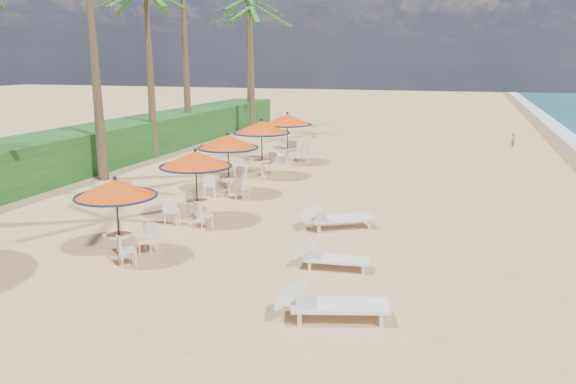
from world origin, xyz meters
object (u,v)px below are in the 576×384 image
(station_1, at_px, (194,168))
(lounger_far, at_px, (334,217))
(station_4, at_px, (288,126))
(lounger_mid, at_px, (329,257))
(lounger_near, at_px, (328,302))
(station_0, at_px, (118,198))
(station_2, at_px, (228,149))
(station_3, at_px, (261,132))

(station_1, height_order, lounger_far, station_1)
(station_4, height_order, lounger_mid, station_4)
(lounger_near, xyz_separation_m, lounger_mid, (-0.60, 2.65, -0.06))
(station_0, xyz_separation_m, lounger_mid, (5.18, 0.84, -1.25))
(lounger_mid, xyz_separation_m, lounger_far, (-0.63, 3.21, 0.06))
(station_0, distance_m, station_2, 7.02)
(station_0, relative_size, lounger_mid, 1.15)
(station_1, bearing_deg, lounger_near, -44.11)
(station_1, distance_m, lounger_far, 4.45)
(station_4, bearing_deg, station_1, -87.96)
(station_1, xyz_separation_m, lounger_far, (4.21, 0.57, -1.32))
(lounger_far, bearing_deg, lounger_mid, -108.85)
(station_2, bearing_deg, lounger_far, -32.57)
(station_3, xyz_separation_m, lounger_mid, (5.29, -9.64, -1.60))
(station_0, distance_m, station_4, 14.02)
(station_1, xyz_separation_m, lounger_near, (5.45, -5.28, -1.32))
(station_4, distance_m, lounger_far, 11.07)
(station_0, distance_m, lounger_mid, 5.39)
(station_1, distance_m, lounger_near, 7.70)
(station_3, distance_m, lounger_mid, 11.12)
(station_1, height_order, station_3, station_3)
(station_4, bearing_deg, lounger_mid, -68.39)
(station_2, bearing_deg, lounger_near, -56.33)
(station_2, xyz_separation_m, station_3, (-0.02, 3.47, 0.19))
(station_3, height_order, lounger_mid, station_3)
(station_4, xyz_separation_m, lounger_far, (4.59, -9.97, -1.43))
(lounger_near, xyz_separation_m, lounger_far, (-1.23, 5.85, 0.00))
(station_4, bearing_deg, station_0, -89.84)
(station_1, height_order, lounger_near, station_1)
(station_2, distance_m, station_3, 3.47)
(station_0, distance_m, station_1, 3.49)
(station_0, relative_size, station_2, 0.91)
(station_0, relative_size, lounger_far, 0.95)
(station_0, height_order, lounger_near, station_0)
(station_1, bearing_deg, station_0, -95.50)
(station_0, bearing_deg, lounger_far, 41.66)
(station_0, bearing_deg, station_1, 84.50)
(station_0, xyz_separation_m, lounger_near, (5.78, -1.81, -1.19))
(station_2, bearing_deg, station_0, -89.23)
(station_0, height_order, lounger_far, station_0)
(station_0, xyz_separation_m, station_1, (0.33, 3.47, 0.13))
(station_4, xyz_separation_m, lounger_mid, (5.22, -13.18, -1.50))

